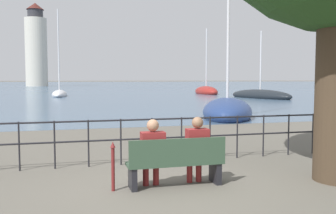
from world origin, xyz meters
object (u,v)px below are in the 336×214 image
object	(u,v)px
park_bench	(176,163)
harbor_lighthouse	(36,48)
sailboat_1	(59,94)
sailboat_3	(227,111)
seated_person_left	(152,150)
sailboat_2	(206,91)
seated_person_right	(197,147)
closed_umbrella	(113,164)
sailboat_4	(260,95)

from	to	relation	value
park_bench	harbor_lighthouse	size ratio (longest dim) A/B	0.08
sailboat_1	sailboat_3	distance (m)	28.36
seated_person_left	harbor_lighthouse	bearing A→B (deg)	95.21
sailboat_1	sailboat_2	world-z (taller)	sailboat_1
seated_person_right	closed_umbrella	bearing A→B (deg)	-178.65
seated_person_left	sailboat_3	size ratio (longest dim) A/B	0.12
park_bench	seated_person_right	distance (m)	0.50
sailboat_4	park_bench	bearing A→B (deg)	-135.13
sailboat_3	harbor_lighthouse	bearing A→B (deg)	123.80
seated_person_left	harbor_lighthouse	size ratio (longest dim) A/B	0.05
closed_umbrella	sailboat_3	size ratio (longest dim) A/B	0.08
sailboat_3	sailboat_2	bearing A→B (deg)	95.09
sailboat_3	harbor_lighthouse	distance (m)	93.89
closed_umbrella	seated_person_left	bearing A→B (deg)	2.93
sailboat_1	seated_person_right	bearing A→B (deg)	-82.99
sailboat_3	harbor_lighthouse	size ratio (longest dim) A/B	0.47
sailboat_3	sailboat_4	distance (m)	20.68
park_bench	harbor_lighthouse	xyz separation A→B (m)	(-9.83, 103.18, 10.14)
sailboat_2	sailboat_3	world-z (taller)	sailboat_3
seated_person_right	sailboat_3	bearing A→B (deg)	63.28
park_bench	seated_person_left	xyz separation A→B (m)	(-0.42, 0.08, 0.25)
seated_person_left	sailboat_3	world-z (taller)	sailboat_3
park_bench	seated_person_right	size ratio (longest dim) A/B	1.41
sailboat_3	sailboat_1	bearing A→B (deg)	131.96
seated_person_left	harbor_lighthouse	xyz separation A→B (m)	(-9.41, 103.11, 9.89)
park_bench	seated_person_left	distance (m)	0.49
closed_umbrella	sailboat_3	distance (m)	13.26
sailboat_1	sailboat_4	xyz separation A→B (m)	(20.14, -9.74, -0.01)
park_bench	closed_umbrella	xyz separation A→B (m)	(-1.13, 0.04, 0.05)
seated_person_left	sailboat_2	size ratio (longest dim) A/B	0.14
sailboat_2	closed_umbrella	bearing A→B (deg)	-113.23
sailboat_2	sailboat_3	distance (m)	30.41
sailboat_2	sailboat_3	bearing A→B (deg)	-109.08
seated_person_right	park_bench	bearing A→B (deg)	-169.71
sailboat_1	harbor_lighthouse	size ratio (longest dim) A/B	0.45
closed_umbrella	harbor_lighthouse	world-z (taller)	harbor_lighthouse
seated_person_left	closed_umbrella	size ratio (longest dim) A/B	1.42
sailboat_4	sailboat_2	bearing A→B (deg)	83.99
sailboat_2	sailboat_3	size ratio (longest dim) A/B	0.85
seated_person_right	closed_umbrella	xyz separation A→B (m)	(-1.55, -0.04, -0.20)
closed_umbrella	sailboat_4	world-z (taller)	sailboat_4
seated_person_left	seated_person_right	xyz separation A→B (m)	(0.84, -0.00, 0.01)
sailboat_2	harbor_lighthouse	world-z (taller)	harbor_lighthouse
seated_person_right	sailboat_4	world-z (taller)	sailboat_4
closed_umbrella	sailboat_3	xyz separation A→B (m)	(7.15, 11.17, -0.15)
seated_person_right	sailboat_2	world-z (taller)	sailboat_2
seated_person_right	harbor_lighthouse	size ratio (longest dim) A/B	0.06
sailboat_4	seated_person_left	bearing A→B (deg)	-135.81
seated_person_left	sailboat_4	bearing A→B (deg)	57.82
seated_person_right	sailboat_1	world-z (taller)	sailboat_1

